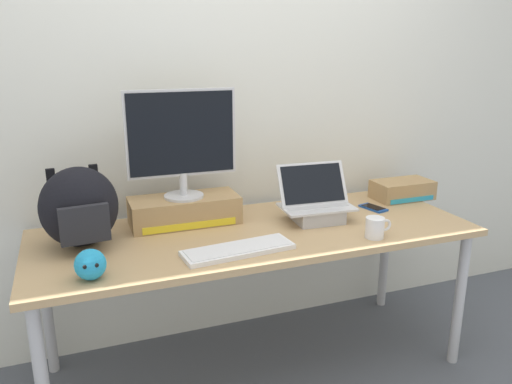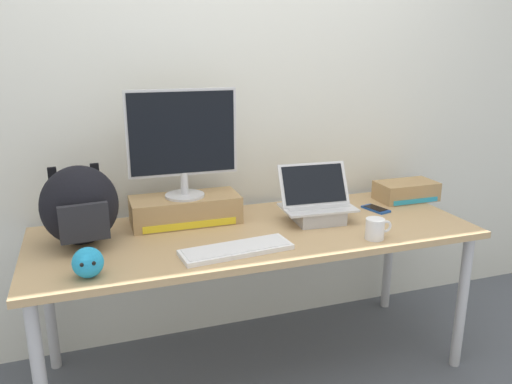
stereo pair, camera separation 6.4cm
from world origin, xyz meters
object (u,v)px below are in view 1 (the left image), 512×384
Objects in this scene: toner_box_yellow at (185,210)px; toner_box_cyan at (402,190)px; cell_phone at (373,208)px; external_keyboard at (238,250)px; open_laptop at (316,208)px; messenger_backpack at (79,207)px; coffee_mug at (375,228)px; desktop_monitor at (182,140)px; plush_toy at (90,264)px.

toner_box_yellow is 1.21m from toner_box_cyan.
external_keyboard is at bearing -175.40° from cell_phone.
messenger_backpack reaches higher than open_laptop.
coffee_mug is 0.65m from toner_box_cyan.
toner_box_cyan is at bearing -2.27° from messenger_backpack.
messenger_backpack is (-0.47, -0.13, 0.10)m from toner_box_yellow.
desktop_monitor is 1.48× the size of messenger_backpack.
messenger_backpack is 1.68m from toner_box_cyan.
messenger_backpack is 2.73× the size of coffee_mug.
external_keyboard is 3.80× the size of coffee_mug.
toner_box_yellow is 1.01× the size of desktop_monitor.
toner_box_cyan reaches higher than cell_phone.
desktop_monitor is at bearing -91.05° from toner_box_yellow.
toner_box_cyan is at bearing 17.68° from open_laptop.
toner_box_yellow is 0.63m from open_laptop.
toner_box_yellow reaches higher than coffee_mug.
desktop_monitor reaches higher than messenger_backpack.
coffee_mug is 1.10× the size of plush_toy.
external_keyboard is at bearing -149.37° from open_laptop.
messenger_backpack is (-1.07, 0.05, 0.11)m from open_laptop.
desktop_monitor is 0.73m from plush_toy.
open_laptop reaches higher than toner_box_yellow.
open_laptop is at bearing -8.58° from messenger_backpack.
desktop_monitor is at bearing 9.25° from messenger_backpack.
open_laptop is (0.60, -0.18, -0.34)m from desktop_monitor.
open_laptop is (0.60, -0.18, -0.00)m from toner_box_yellow.
external_keyboard is 0.88m from cell_phone.
desktop_monitor is 0.53m from messenger_backpack.
messenger_backpack is at bearing -176.57° from toner_box_cyan.
desktop_monitor reaches higher than toner_box_cyan.
toner_box_yellow is 1.49× the size of messenger_backpack.
cell_phone is 1.39× the size of plush_toy.
messenger_backpack is 1.26m from coffee_mug.
toner_box_cyan is (1.08, 0.40, 0.04)m from external_keyboard.
external_keyboard is 0.58m from plush_toy.
cell_phone is at bearing -5.88° from messenger_backpack.
coffee_mug is (0.61, -0.06, 0.04)m from external_keyboard.
plush_toy is (0.01, -0.35, -0.11)m from messenger_backpack.
toner_box_cyan is (1.67, 0.10, -0.12)m from messenger_backpack.
messenger_backpack is at bearing -179.40° from open_laptop.
desktop_monitor is 0.59m from external_keyboard.
coffee_mug is at bearing -61.94° from open_laptop.
desktop_monitor reaches higher than external_keyboard.
toner_box_yellow reaches higher than toner_box_cyan.
desktop_monitor is 1.57× the size of toner_box_cyan.
messenger_backpack is (-0.59, 0.30, 0.16)m from external_keyboard.
plush_toy reaches higher than cell_phone.
external_keyboard is at bearing 4.69° from plush_toy.
open_laptop is at bearing -16.62° from toner_box_yellow.
desktop_monitor is at bearing 100.82° from external_keyboard.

